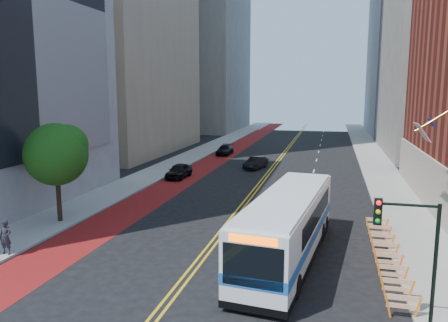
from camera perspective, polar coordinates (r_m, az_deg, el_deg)
The scene contains 15 objects.
ground at distance 22.35m, azimuth -4.63°, elevation -14.55°, with size 160.00×160.00×0.00m, color black.
sidewalk_left at distance 53.50m, azimuth -6.62°, elevation -0.44°, with size 4.00×140.00×0.15m, color gray.
sidewalk_right at distance 50.45m, azimuth 19.86°, elevation -1.52°, with size 4.00×140.00×0.15m, color gray.
bus_lane_paint at distance 52.28m, azimuth -2.61°, elevation -0.69°, with size 3.60×140.00×0.01m, color maroon.
center_line_inner at distance 50.63m, azimuth 6.02°, elevation -1.06°, with size 0.14×140.00×0.01m, color gold.
center_line_outer at distance 50.58m, azimuth 6.42°, elevation -1.08°, with size 0.14×140.00×0.01m, color gold.
lane_dashes at distance 58.09m, azimuth 11.99°, elevation 0.12°, with size 0.14×98.20×0.01m.
construction_barriers at distance 24.44m, azimuth 20.50°, elevation -11.30°, with size 1.42×10.91×1.00m.
street_tree at distance 31.32m, azimuth -20.97°, elevation 1.11°, with size 4.20×4.20×6.70m.
traffic_signal at distance 16.94m, azimuth 23.07°, elevation -9.70°, with size 2.21×0.34×5.07m.
transit_bus at distance 23.78m, azimuth 8.38°, elevation -8.29°, with size 4.30×13.35×3.60m.
car_a at distance 45.45m, azimuth -5.92°, elevation -1.29°, with size 1.76×4.37×1.49m, color black.
car_b at distance 50.61m, azimuth 4.17°, elevation -0.25°, with size 1.46×4.18×1.38m, color black.
car_c at distance 61.62m, azimuth 0.11°, elevation 1.45°, with size 1.86×4.59×1.33m, color black.
pedestrian at distance 26.83m, azimuth -26.63°, elevation -8.90°, with size 0.69×0.46×1.90m, color black.
Camera 1 is at (6.61, -19.36, 9.00)m, focal length 35.00 mm.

